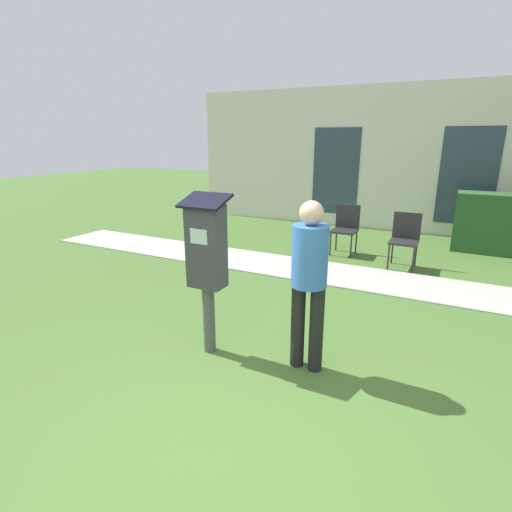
{
  "coord_description": "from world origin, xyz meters",
  "views": [
    {
      "loc": [
        1.3,
        -1.95,
        2.09
      ],
      "look_at": [
        -0.28,
        1.15,
        1.05
      ],
      "focal_mm": 28.0,
      "sensor_mm": 36.0,
      "label": 1
    }
  ],
  "objects": [
    {
      "name": "outdoor_chair_middle",
      "position": [
        0.59,
        4.86,
        0.53
      ],
      "size": [
        0.44,
        0.44,
        0.9
      ],
      "rotation": [
        0.0,
        0.0,
        0.27
      ],
      "color": "#262628",
      "rests_on": "ground"
    },
    {
      "name": "building_facade",
      "position": [
        0.0,
        7.63,
        1.6
      ],
      "size": [
        10.0,
        0.26,
        3.2
      ],
      "color": "silver",
      "rests_on": "ground"
    },
    {
      "name": "sidewalk",
      "position": [
        0.0,
        3.93,
        0.01
      ],
      "size": [
        12.0,
        1.1,
        0.02
      ],
      "color": "#B7B2A8",
      "rests_on": "ground"
    },
    {
      "name": "parking_meter",
      "position": [
        -0.77,
        1.07,
        1.02
      ],
      "size": [
        0.44,
        0.31,
        1.59
      ],
      "color": "#4C4C4C",
      "rests_on": "ground"
    },
    {
      "name": "person_standing",
      "position": [
        0.21,
        1.23,
        0.93
      ],
      "size": [
        0.32,
        0.32,
        1.58
      ],
      "rotation": [
        0.0,
        0.0,
        -0.46
      ],
      "color": "black",
      "rests_on": "ground"
    },
    {
      "name": "ground_plane",
      "position": [
        0.0,
        0.0,
        0.0
      ],
      "size": [
        40.0,
        40.0,
        0.0
      ],
      "primitive_type": "plane",
      "color": "#476B2D"
    },
    {
      "name": "outdoor_chair_left",
      "position": [
        -0.5,
        5.22,
        0.53
      ],
      "size": [
        0.44,
        0.44,
        0.9
      ],
      "rotation": [
        0.0,
        0.0,
        -0.07
      ],
      "color": "#262628",
      "rests_on": "ground"
    }
  ]
}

